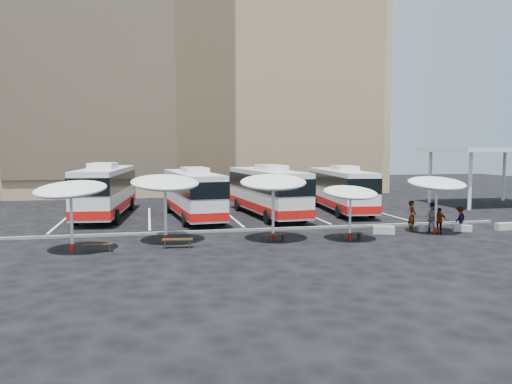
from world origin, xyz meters
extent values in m
plane|color=black|center=(0.00, 0.00, 0.00)|extent=(120.00, 120.00, 0.00)
cube|color=tan|center=(0.00, 32.00, 12.50)|extent=(42.00, 18.00, 25.00)
cube|color=#A2835C|center=(0.00, 22.90, 12.00)|extent=(40.00, 0.30, 20.00)
cube|color=silver|center=(24.00, 10.00, 5.00)|extent=(10.00, 8.00, 0.40)
cylinder|color=silver|center=(20.00, 7.00, 2.40)|extent=(0.30, 0.30, 4.80)
cylinder|color=silver|center=(20.00, 13.00, 2.40)|extent=(0.30, 0.30, 4.80)
cylinder|color=silver|center=(28.00, 13.00, 2.40)|extent=(0.30, 0.30, 4.80)
cube|color=black|center=(0.00, 0.50, 0.07)|extent=(34.00, 0.25, 0.15)
cube|color=white|center=(-12.00, 8.00, 0.01)|extent=(0.15, 12.00, 0.01)
cube|color=white|center=(-6.00, 8.00, 0.01)|extent=(0.15, 12.00, 0.01)
cube|color=white|center=(0.00, 8.00, 0.01)|extent=(0.15, 12.00, 0.01)
cube|color=white|center=(6.00, 8.00, 0.01)|extent=(0.15, 12.00, 0.01)
cube|color=white|center=(12.00, 8.00, 0.01)|extent=(0.15, 12.00, 0.01)
cube|color=silver|center=(-9.12, 9.30, 2.06)|extent=(3.85, 12.86, 3.17)
cube|color=black|center=(-9.12, 9.30, 2.69)|extent=(3.92, 12.93, 1.16)
cube|color=red|center=(-9.12, 9.30, 0.90)|extent=(3.92, 12.93, 0.58)
cube|color=red|center=(-8.51, 15.61, 1.27)|extent=(2.71, 0.47, 1.48)
cube|color=silver|center=(-9.22, 8.25, 3.85)|extent=(1.99, 3.32, 0.42)
cylinder|color=black|center=(-10.07, 13.11, 0.53)|extent=(0.47, 1.09, 1.06)
cylinder|color=black|center=(-7.45, 12.85, 0.53)|extent=(0.47, 1.09, 1.06)
cylinder|color=black|center=(-10.84, 5.23, 0.53)|extent=(0.47, 1.09, 1.06)
cylinder|color=black|center=(-8.21, 4.97, 0.53)|extent=(0.47, 1.09, 1.06)
cube|color=silver|center=(-2.91, 7.01, 1.91)|extent=(3.63, 11.94, 2.94)
cube|color=black|center=(-2.91, 7.01, 2.50)|extent=(3.69, 12.00, 1.08)
cube|color=red|center=(-2.91, 7.01, 0.83)|extent=(3.69, 12.00, 0.54)
cube|color=red|center=(-3.50, 12.86, 1.18)|extent=(2.51, 0.45, 1.37)
cube|color=silver|center=(-2.81, 6.04, 3.57)|extent=(1.86, 3.08, 0.39)
cylinder|color=black|center=(-4.47, 10.30, 0.49)|extent=(0.44, 1.01, 0.98)
cylinder|color=black|center=(-2.04, 10.55, 0.49)|extent=(0.44, 1.01, 0.98)
cylinder|color=black|center=(-3.73, 2.99, 0.49)|extent=(0.44, 1.01, 0.98)
cylinder|color=black|center=(-1.29, 3.24, 0.49)|extent=(0.44, 1.01, 0.98)
cube|color=silver|center=(2.69, 7.05, 1.98)|extent=(3.64, 12.36, 3.04)
cube|color=black|center=(2.69, 7.05, 2.59)|extent=(3.71, 12.42, 1.12)
cube|color=red|center=(2.69, 7.05, 0.86)|extent=(3.71, 12.42, 0.56)
cube|color=red|center=(2.14, 13.12, 1.22)|extent=(2.61, 0.44, 1.42)
cube|color=silver|center=(2.79, 6.04, 3.70)|extent=(1.90, 3.18, 0.41)
cylinder|color=black|center=(1.11, 10.47, 0.51)|extent=(0.45, 1.04, 1.01)
cylinder|color=black|center=(3.63, 10.71, 0.51)|extent=(0.45, 1.04, 1.01)
cylinder|color=black|center=(1.80, 2.89, 0.51)|extent=(0.45, 1.04, 1.01)
cylinder|color=black|center=(4.33, 3.13, 0.51)|extent=(0.45, 1.04, 1.01)
cube|color=silver|center=(9.16, 8.37, 1.90)|extent=(3.54, 11.89, 2.93)
cube|color=black|center=(9.16, 8.37, 2.49)|extent=(3.61, 11.96, 1.07)
cube|color=red|center=(9.16, 8.37, 0.83)|extent=(3.61, 11.96, 0.54)
cube|color=red|center=(9.71, 14.20, 1.17)|extent=(2.51, 0.43, 1.37)
cube|color=silver|center=(9.07, 7.40, 3.56)|extent=(1.83, 3.06, 0.39)
cylinder|color=black|center=(8.27, 11.89, 0.49)|extent=(0.43, 1.00, 0.98)
cylinder|color=black|center=(10.70, 11.66, 0.49)|extent=(0.43, 1.00, 0.98)
cylinder|color=black|center=(7.57, 4.60, 0.49)|extent=(0.43, 1.00, 0.98)
cylinder|color=black|center=(10.00, 4.37, 0.49)|extent=(0.43, 1.00, 0.98)
cylinder|color=silver|center=(-9.76, -3.77, 1.53)|extent=(0.19, 0.19, 3.06)
cylinder|color=red|center=(-9.76, -3.77, 0.20)|extent=(0.29, 0.29, 0.41)
ellipsoid|color=silver|center=(-9.76, -3.77, 3.11)|extent=(4.57, 4.59, 1.05)
cylinder|color=silver|center=(-5.15, -2.23, 1.61)|extent=(0.17, 0.17, 3.22)
cylinder|color=red|center=(-5.15, -2.23, 0.21)|extent=(0.27, 0.27, 0.43)
ellipsoid|color=silver|center=(-5.15, -2.23, 3.27)|extent=(4.21, 4.25, 1.10)
cylinder|color=silver|center=(0.68, -2.95, 1.60)|extent=(0.18, 0.18, 3.21)
cylinder|color=red|center=(0.68, -2.95, 0.21)|extent=(0.28, 0.28, 0.43)
ellipsoid|color=silver|center=(0.68, -2.95, 3.26)|extent=(4.29, 4.33, 1.10)
cylinder|color=silver|center=(4.87, -3.77, 1.32)|extent=(0.14, 0.14, 2.64)
cylinder|color=red|center=(4.87, -3.77, 0.18)|extent=(0.21, 0.21, 0.35)
ellipsoid|color=silver|center=(4.87, -3.77, 2.69)|extent=(3.32, 3.36, 0.90)
cylinder|color=silver|center=(10.84, -2.67, 1.49)|extent=(0.15, 0.15, 2.98)
cylinder|color=red|center=(10.84, -2.67, 0.20)|extent=(0.23, 0.23, 0.40)
ellipsoid|color=silver|center=(10.84, -2.67, 3.03)|extent=(3.55, 3.59, 1.02)
cube|color=black|center=(-8.52, -4.15, 0.40)|extent=(1.42, 0.53, 0.06)
cube|color=black|center=(-9.07, -4.22, 0.19)|extent=(0.10, 0.36, 0.37)
cube|color=black|center=(-7.96, -4.09, 0.19)|extent=(0.10, 0.36, 0.37)
cube|color=black|center=(-4.62, -3.88, 0.44)|extent=(1.58, 0.57, 0.06)
cube|color=black|center=(-5.24, -3.82, 0.21)|extent=(0.10, 0.40, 0.41)
cube|color=black|center=(-4.01, -3.94, 0.21)|extent=(0.10, 0.40, 0.41)
cube|color=black|center=(0.63, -3.27, 0.40)|extent=(1.42, 0.52, 0.06)
cube|color=black|center=(0.07, -3.33, 0.18)|extent=(0.09, 0.36, 0.37)
cube|color=black|center=(1.18, -3.21, 0.18)|extent=(0.09, 0.36, 0.37)
cube|color=black|center=(4.96, -3.75, 0.39)|extent=(1.39, 0.63, 0.05)
cube|color=black|center=(4.43, -3.86, 0.18)|extent=(0.12, 0.34, 0.36)
cube|color=black|center=(5.48, -3.63, 0.18)|extent=(0.12, 0.34, 0.36)
cube|color=#979792|center=(7.70, -2.22, 0.24)|extent=(1.32, 0.87, 0.47)
cube|color=#979792|center=(10.73, -1.92, 0.20)|extent=(1.10, 0.42, 0.40)
cube|color=#979792|center=(12.87, -2.42, 0.20)|extent=(1.12, 0.72, 0.40)
cube|color=#979792|center=(15.80, -2.47, 0.22)|extent=(1.22, 0.49, 0.45)
imported|color=black|center=(9.77, -1.82, 0.96)|extent=(0.81, 0.82, 1.92)
imported|color=black|center=(10.80, -2.40, 0.93)|extent=(1.11, 1.14, 1.86)
imported|color=black|center=(11.02, -2.75, 0.77)|extent=(0.98, 0.69, 1.55)
imported|color=black|center=(12.93, -2.00, 0.77)|extent=(1.14, 0.98, 1.53)
camera|label=1|loc=(-6.03, -29.43, 5.10)|focal=35.00mm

